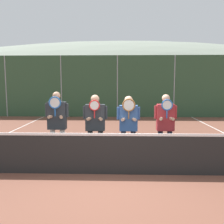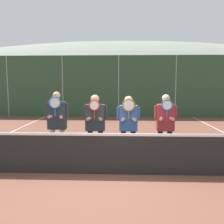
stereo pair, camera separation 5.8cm
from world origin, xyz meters
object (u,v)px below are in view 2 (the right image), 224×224
object	(u,v)px
player_rightmost	(165,123)
car_far_left	(39,99)
player_leftmost	(57,121)
player_center_left	(95,123)
car_center	(177,98)
car_left_of_center	(106,99)
player_center_right	(128,123)

from	to	relation	value
player_rightmost	car_far_left	xyz separation A→B (m)	(-6.93, 11.03, -0.16)
player_leftmost	player_center_left	world-z (taller)	player_leftmost
player_leftmost	car_far_left	size ratio (longest dim) A/B	0.44
player_rightmost	car_center	size ratio (longest dim) A/B	0.39
car_far_left	car_left_of_center	distance (m)	4.77
car_far_left	car_left_of_center	bearing A→B (deg)	-3.50
car_center	car_far_left	bearing A→B (deg)	-178.62
player_center_left	car_left_of_center	distance (m)	10.77
player_leftmost	car_center	bearing A→B (deg)	64.15
car_center	car_left_of_center	bearing A→B (deg)	-173.90
player_leftmost	car_left_of_center	bearing A→B (deg)	86.98
player_center_left	player_center_right	distance (m)	0.85
player_center_left	car_center	distance (m)	12.16
car_left_of_center	car_center	size ratio (longest dim) A/B	0.93
player_center_right	car_far_left	distance (m)	12.52
car_far_left	player_center_left	bearing A→B (deg)	-64.98
player_center_left	player_rightmost	size ratio (longest dim) A/B	0.99
car_left_of_center	player_rightmost	bearing A→B (deg)	-78.58
car_center	player_rightmost	bearing A→B (deg)	-103.70
car_left_of_center	player_center_right	bearing A→B (deg)	-83.39
car_far_left	player_leftmost	bearing A→B (deg)	-69.29
car_far_left	car_center	distance (m)	9.68
player_center_right	player_center_left	bearing A→B (deg)	-175.04
car_left_of_center	car_center	distance (m)	4.94
player_center_right	car_left_of_center	world-z (taller)	car_left_of_center
player_leftmost	car_left_of_center	distance (m)	10.81
player_center_left	player_rightmost	xyz separation A→B (m)	(1.77, 0.02, -0.01)
car_center	player_center_right	bearing A→B (deg)	-108.15
player_center_left	car_far_left	bearing A→B (deg)	115.02
player_center_left	car_center	size ratio (longest dim) A/B	0.39
player_leftmost	player_center_right	distance (m)	1.81
player_rightmost	car_center	xyz separation A→B (m)	(2.75, 11.27, -0.09)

